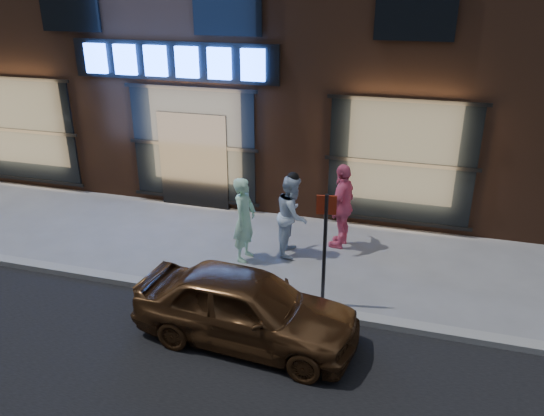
# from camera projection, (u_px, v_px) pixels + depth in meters

# --- Properties ---
(ground) EXTENTS (90.00, 90.00, 0.00)m
(ground) POSITION_uv_depth(u_px,v_px,m) (114.00, 281.00, 10.18)
(ground) COLOR slate
(ground) RESTS_ON ground
(curb) EXTENTS (60.00, 0.25, 0.12)m
(curb) POSITION_uv_depth(u_px,v_px,m) (113.00, 279.00, 10.16)
(curb) COLOR gray
(curb) RESTS_ON ground
(man_bowtie) EXTENTS (0.48, 0.68, 1.76)m
(man_bowtie) POSITION_uv_depth(u_px,v_px,m) (244.00, 219.00, 10.69)
(man_bowtie) COLOR #BAF5C4
(man_bowtie) RESTS_ON ground
(man_cap) EXTENTS (0.72, 0.89, 1.72)m
(man_cap) POSITION_uv_depth(u_px,v_px,m) (292.00, 215.00, 10.95)
(man_cap) COLOR white
(man_cap) RESTS_ON ground
(passerby) EXTENTS (0.64, 1.15, 1.86)m
(passerby) POSITION_uv_depth(u_px,v_px,m) (342.00, 206.00, 11.23)
(passerby) COLOR #F5648B
(passerby) RESTS_ON ground
(gold_sedan) EXTENTS (3.67, 1.71, 1.22)m
(gold_sedan) POSITION_uv_depth(u_px,v_px,m) (246.00, 307.00, 8.29)
(gold_sedan) COLOR brown
(gold_sedan) RESTS_ON ground
(sign_post) EXTENTS (0.34, 0.09, 2.11)m
(sign_post) POSITION_uv_depth(u_px,v_px,m) (325.00, 240.00, 8.96)
(sign_post) COLOR #262628
(sign_post) RESTS_ON ground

